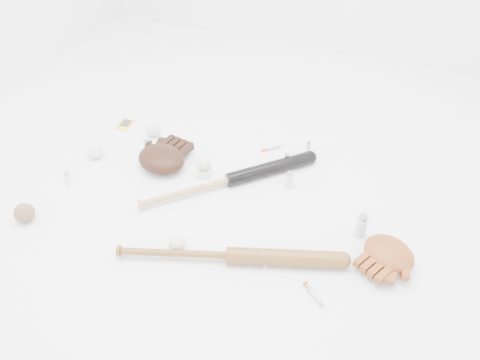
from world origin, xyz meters
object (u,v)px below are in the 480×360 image
at_px(glove_dark, 161,159).
at_px(pedestal, 204,172).
at_px(bat_wood, 229,255).
at_px(bat_dark, 229,180).

xyz_separation_m(glove_dark, pedestal, (0.21, 0.02, -0.03)).
distance_m(bat_wood, glove_dark, 0.64).
height_order(bat_wood, glove_dark, glove_dark).
xyz_separation_m(bat_wood, glove_dark, (-0.50, 0.39, 0.02)).
distance_m(bat_dark, bat_wood, 0.43).
height_order(bat_dark, bat_wood, bat_wood).
bearing_deg(glove_dark, bat_wood, -28.11).
bearing_deg(bat_dark, bat_wood, -112.01).
height_order(bat_dark, pedestal, bat_dark).
bearing_deg(glove_dark, bat_dark, 9.80).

